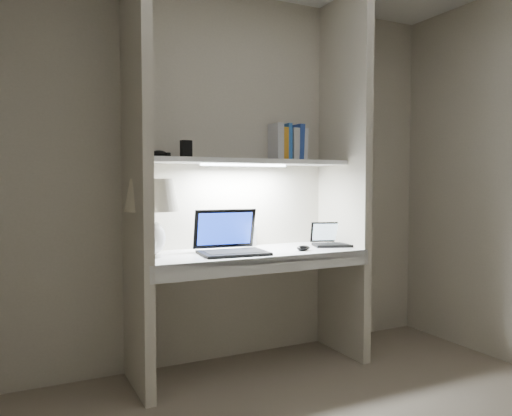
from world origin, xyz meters
TOP-DOWN VIEW (x-y plane):
  - back_wall at (0.00, 1.50)m, footprint 3.20×0.01m
  - alcove_panel_left at (-0.73, 1.23)m, footprint 0.06×0.55m
  - alcove_panel_right at (0.73, 1.23)m, footprint 0.06×0.55m
  - desk at (0.00, 1.23)m, footprint 1.40×0.55m
  - desk_apron at (0.00, 0.96)m, footprint 1.46×0.03m
  - shelf at (0.00, 1.32)m, footprint 1.40×0.36m
  - strip_light at (0.00, 1.32)m, footprint 0.60×0.04m
  - table_lamp at (-0.64, 1.24)m, footprint 0.32×0.32m
  - laptop_main at (-0.15, 1.21)m, footprint 0.44×0.38m
  - laptop_netbook at (0.62, 1.23)m, footprint 0.31×0.29m
  - speaker at (0.08, 1.45)m, footprint 0.12×0.10m
  - mouse at (0.32, 1.10)m, footprint 0.10×0.07m
  - cable_coil at (-0.07, 1.26)m, footprint 0.11×0.11m
  - sticky_note at (-0.64, 1.24)m, footprint 0.09×0.09m
  - book_row at (0.39, 1.43)m, footprint 0.25×0.17m
  - shelf_box at (-0.39, 1.34)m, footprint 0.07×0.05m
  - shelf_gadget at (-0.55, 1.38)m, footprint 0.12×0.10m

SIDE VIEW (x-z plane):
  - desk_apron at x=0.00m, z-range 0.67..0.77m
  - desk at x=0.00m, z-range 0.73..0.77m
  - sticky_note at x=-0.64m, z-range 0.77..0.77m
  - cable_coil at x=-0.07m, z-range 0.77..0.78m
  - mouse at x=0.32m, z-range 0.77..0.81m
  - laptop_netbook at x=0.62m, z-range 0.73..0.89m
  - laptop_main at x=-0.15m, z-range 0.69..0.97m
  - speaker at x=0.08m, z-range 0.77..0.92m
  - table_lamp at x=-0.64m, z-range 0.85..1.32m
  - back_wall at x=0.00m, z-range 0.00..2.50m
  - alcove_panel_left at x=-0.73m, z-range 0.00..2.50m
  - alcove_panel_right at x=0.73m, z-range 0.00..2.50m
  - strip_light at x=0.00m, z-range 1.32..1.34m
  - shelf at x=0.00m, z-range 1.34..1.36m
  - shelf_gadget at x=-0.55m, z-range 1.37..1.41m
  - shelf_box at x=-0.39m, z-range 1.36..1.48m
  - book_row at x=0.39m, z-range 1.36..1.62m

